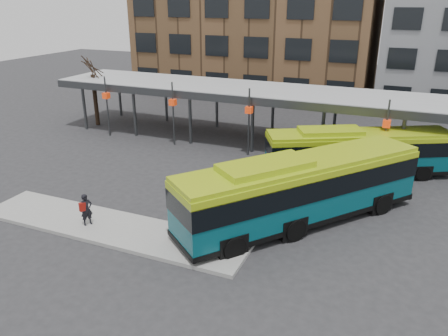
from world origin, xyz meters
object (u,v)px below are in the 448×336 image
bus_rear (357,151)px  pedestrian (86,209)px  tree (95,98)px  bus_front (300,188)px

bus_rear → pedestrian: bus_rear is taller
tree → bus_front: (20.76, -10.75, -0.56)m
bus_front → bus_rear: bearing=24.9°
tree → bus_rear: size_ratio=0.50×
bus_rear → pedestrian: size_ratio=6.97×
bus_front → pedestrian: (-9.36, -4.57, -0.88)m
tree → bus_front: bearing=-27.4°
bus_rear → pedestrian: (-11.16, -12.02, -0.64)m
bus_rear → pedestrian: bearing=-160.6°
bus_front → pedestrian: 10.45m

